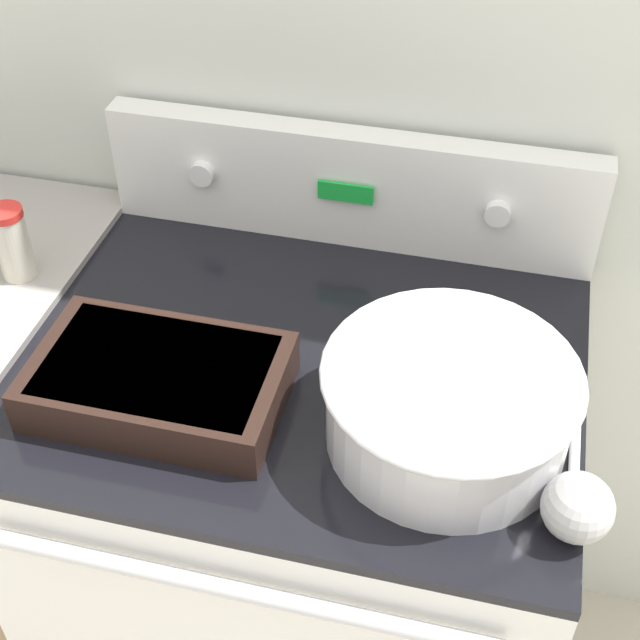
% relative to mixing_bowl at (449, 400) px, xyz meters
% --- Properties ---
extents(kitchen_wall, '(8.00, 0.05, 2.50)m').
position_rel_mixing_bowl_xyz_m(kitchen_wall, '(-0.22, 0.47, 0.25)').
color(kitchen_wall, silver).
rests_on(kitchen_wall, ground_plane).
extents(stove_range, '(0.80, 0.68, 0.93)m').
position_rel_mixing_bowl_xyz_m(stove_range, '(-0.22, 0.10, -0.53)').
color(stove_range, white).
rests_on(stove_range, ground_plane).
extents(control_panel, '(0.80, 0.07, 0.20)m').
position_rel_mixing_bowl_xyz_m(control_panel, '(-0.22, 0.41, 0.03)').
color(control_panel, white).
rests_on(control_panel, stove_range).
extents(mixing_bowl, '(0.33, 0.33, 0.12)m').
position_rel_mixing_bowl_xyz_m(mixing_bowl, '(0.00, 0.00, 0.00)').
color(mixing_bowl, silver).
rests_on(mixing_bowl, stove_range).
extents(casserole_dish, '(0.34, 0.21, 0.07)m').
position_rel_mixing_bowl_xyz_m(casserole_dish, '(-0.39, -0.02, -0.03)').
color(casserole_dish, black).
rests_on(casserole_dish, stove_range).
extents(ladle, '(0.09, 0.28, 0.09)m').
position_rel_mixing_bowl_xyz_m(ladle, '(0.17, -0.10, -0.03)').
color(ladle, '#B7B7B7').
rests_on(ladle, stove_range).
extents(spice_jar_red_cap, '(0.06, 0.06, 0.12)m').
position_rel_mixing_bowl_xyz_m(spice_jar_red_cap, '(-0.70, 0.17, 0.00)').
color(spice_jar_red_cap, beige).
rests_on(spice_jar_red_cap, side_counter).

